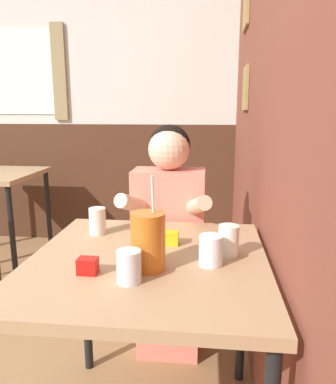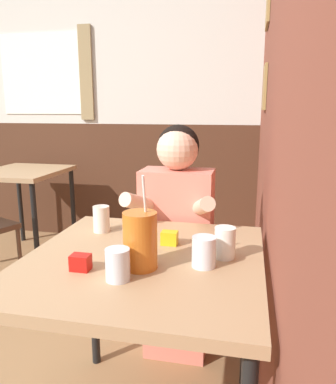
{
  "view_description": "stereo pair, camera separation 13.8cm",
  "coord_description": "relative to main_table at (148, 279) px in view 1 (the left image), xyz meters",
  "views": [
    {
      "loc": [
        1.26,
        -0.88,
        1.24
      ],
      "look_at": [
        1.11,
        0.46,
        0.94
      ],
      "focal_mm": 35.0,
      "sensor_mm": 36.0,
      "label": 1
    },
    {
      "loc": [
        1.39,
        -0.86,
        1.24
      ],
      "look_at": [
        1.11,
        0.46,
        0.94
      ],
      "focal_mm": 35.0,
      "sensor_mm": 36.0,
      "label": 2
    }
  ],
  "objects": [
    {
      "name": "glass_far_side",
      "position": [
        -0.24,
        0.22,
        0.13
      ],
      "size": [
        0.07,
        0.07,
        0.11
      ],
      "color": "silver",
      "rests_on": "main_table"
    },
    {
      "name": "condiment_mustard",
      "position": [
        0.06,
        0.14,
        0.1
      ],
      "size": [
        0.06,
        0.04,
        0.05
      ],
      "color": "yellow",
      "rests_on": "main_table"
    },
    {
      "name": "glass_near_pitcher",
      "position": [
        0.21,
        -0.03,
        0.13
      ],
      "size": [
        0.08,
        0.08,
        0.1
      ],
      "color": "silver",
      "rests_on": "main_table"
    },
    {
      "name": "cocktail_pitcher",
      "position": [
        0.02,
        -0.09,
        0.17
      ],
      "size": [
        0.11,
        0.11,
        0.3
      ],
      "color": "#C6661E",
      "rests_on": "main_table"
    },
    {
      "name": "main_table",
      "position": [
        0.0,
        0.0,
        0.0
      ],
      "size": [
        0.8,
        0.84,
        0.74
      ],
      "color": "tan",
      "rests_on": "ground_plane"
    },
    {
      "name": "glass_center",
      "position": [
        0.27,
        0.05,
        0.13
      ],
      "size": [
        0.07,
        0.07,
        0.11
      ],
      "color": "silver",
      "rests_on": "main_table"
    },
    {
      "name": "condiment_ketchup",
      "position": [
        -0.16,
        -0.14,
        0.1
      ],
      "size": [
        0.06,
        0.04,
        0.05
      ],
      "color": "#B7140F",
      "rests_on": "main_table"
    },
    {
      "name": "glass_by_brick",
      "position": [
        -0.02,
        -0.18,
        0.12
      ],
      "size": [
        0.07,
        0.07,
        0.1
      ],
      "color": "silver",
      "rests_on": "main_table"
    },
    {
      "name": "person_seated",
      "position": [
        0.01,
        0.55,
        -0.06
      ],
      "size": [
        0.42,
        0.4,
        1.17
      ],
      "color": "#EA7F6B",
      "rests_on": "ground_plane"
    },
    {
      "name": "back_wall",
      "position": [
        -1.08,
        2.19,
        0.69
      ],
      "size": [
        5.96,
        0.09,
        2.7
      ],
      "color": "silver",
      "rests_on": "ground_plane"
    },
    {
      "name": "brick_wall_right",
      "position": [
        0.45,
        0.93,
        0.68
      ],
      "size": [
        0.08,
        4.45,
        2.7
      ],
      "color": "brown",
      "rests_on": "ground_plane"
    }
  ]
}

